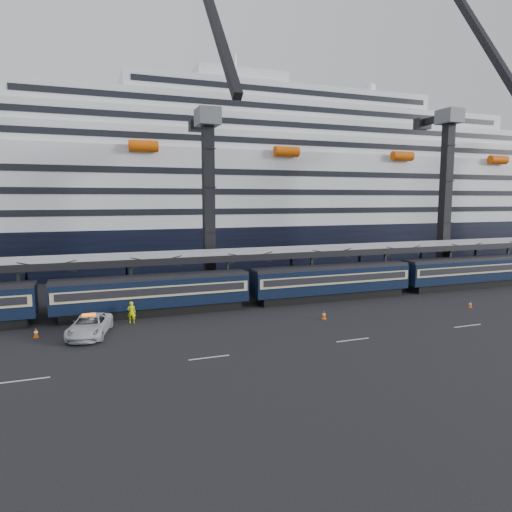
% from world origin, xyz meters
% --- Properties ---
extents(ground, '(260.00, 260.00, 0.00)m').
position_xyz_m(ground, '(0.00, 0.00, 0.00)').
color(ground, black).
rests_on(ground, ground).
extents(train, '(133.05, 3.00, 4.05)m').
position_xyz_m(train, '(-4.65, 10.00, 2.20)').
color(train, black).
rests_on(train, ground).
extents(canopy, '(130.00, 6.25, 5.53)m').
position_xyz_m(canopy, '(0.00, 14.00, 5.25)').
color(canopy, '#97999F').
rests_on(canopy, ground).
extents(cruise_ship, '(214.09, 28.84, 34.00)m').
position_xyz_m(cruise_ship, '(-1.08, 45.99, 12.34)').
color(cruise_ship, black).
rests_on(cruise_ship, ground).
extents(crane_dark_near, '(4.50, 17.75, 35.08)m').
position_xyz_m(crane_dark_near, '(-20.00, 18.59, 11.93)').
color(crane_dark_near, '#4C4F54').
rests_on(crane_dark_near, ground).
extents(crane_dark_mid, '(4.50, 18.24, 39.64)m').
position_xyz_m(crane_dark_mid, '(15.00, 17.59, 13.36)').
color(crane_dark_mid, '#4C4F54').
rests_on(crane_dark_mid, ground).
extents(pickup_truck, '(4.24, 6.73, 1.73)m').
position_xyz_m(pickup_truck, '(-34.05, 4.64, 0.87)').
color(pickup_truck, silver).
rests_on(pickup_truck, ground).
extents(worker, '(0.83, 0.63, 2.04)m').
position_xyz_m(worker, '(-30.38, 7.50, 1.02)').
color(worker, '#E4F80D').
rests_on(worker, ground).
extents(traffic_cone_b, '(0.43, 0.43, 0.86)m').
position_xyz_m(traffic_cone_b, '(-38.23, 5.67, 0.42)').
color(traffic_cone_b, '#E05507').
rests_on(traffic_cone_b, ground).
extents(traffic_cone_c, '(0.43, 0.43, 0.85)m').
position_xyz_m(traffic_cone_c, '(-13.02, 2.64, 0.42)').
color(traffic_cone_c, '#E05507').
rests_on(traffic_cone_c, ground).
extents(traffic_cone_d, '(0.35, 0.35, 0.70)m').
position_xyz_m(traffic_cone_d, '(3.76, 1.43, 0.34)').
color(traffic_cone_d, '#E05507').
rests_on(traffic_cone_d, ground).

